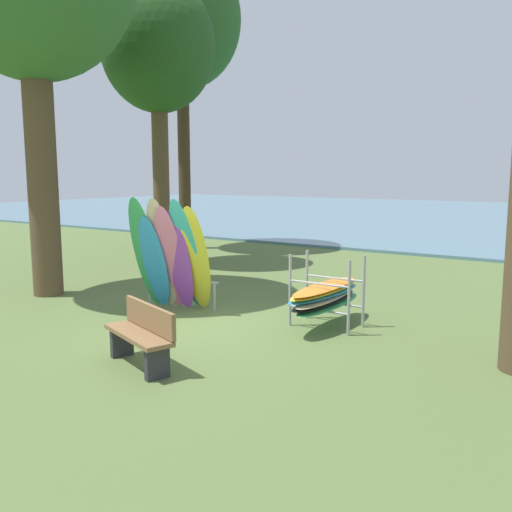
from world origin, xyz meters
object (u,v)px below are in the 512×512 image
(tree_far_left_back, at_px, (182,21))
(board_storage_rack, at_px, (326,295))
(tree_mid_behind, at_px, (158,49))
(leaning_board_pile, at_px, (171,258))
(park_bench, at_px, (142,334))

(tree_far_left_back, relative_size, board_storage_rack, 4.73)
(tree_mid_behind, distance_m, tree_far_left_back, 3.76)
(leaning_board_pile, distance_m, park_bench, 3.17)
(tree_mid_behind, bearing_deg, park_bench, -48.41)
(tree_mid_behind, bearing_deg, tree_far_left_back, 119.80)
(tree_far_left_back, height_order, park_bench, tree_far_left_back)
(tree_mid_behind, relative_size, tree_far_left_back, 0.80)
(tree_mid_behind, distance_m, park_bench, 10.47)
(leaning_board_pile, xyz_separation_m, park_bench, (1.80, -2.55, -0.58))
(tree_mid_behind, relative_size, board_storage_rack, 3.76)
(tree_far_left_back, relative_size, leaning_board_pile, 4.57)
(tree_far_left_back, bearing_deg, leaning_board_pile, -50.61)
(tree_far_left_back, distance_m, park_bench, 14.17)
(board_storage_rack, bearing_deg, leaning_board_pile, -167.73)
(tree_far_left_back, xyz_separation_m, leaning_board_pile, (5.75, -7.01, -6.66))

